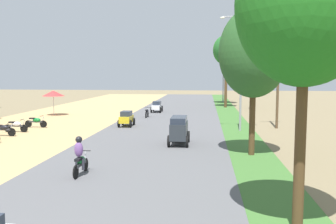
{
  "coord_description": "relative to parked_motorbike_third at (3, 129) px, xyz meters",
  "views": [
    {
      "loc": [
        3.25,
        -5.7,
        4.3
      ],
      "look_at": [
        0.72,
        19.26,
        1.71
      ],
      "focal_mm": 40.03,
      "sensor_mm": 36.0,
      "label": 1
    }
  ],
  "objects": [
    {
      "name": "median_tree_fourth",
      "position": [
        16.37,
        28.96,
        6.94
      ],
      "size": [
        3.56,
        3.56,
        9.51
      ],
      "color": "#4C351E",
      "rests_on": "median_strip"
    },
    {
      "name": "utility_pole_near",
      "position": [
        19.24,
        5.99,
        4.4
      ],
      "size": [
        1.8,
        0.2,
        9.52
      ],
      "color": "brown",
      "rests_on": "ground"
    },
    {
      "name": "motorbike_ahead_second",
      "position": [
        8.01,
        11.73,
        0.02
      ],
      "size": [
        0.54,
        1.8,
        0.94
      ],
      "color": "black",
      "rests_on": "road_strip"
    },
    {
      "name": "streetlamp_near",
      "position": [
        16.22,
        4.05,
        4.36
      ],
      "size": [
        3.16,
        0.2,
        8.49
      ],
      "color": "gray",
      "rests_on": "median_strip"
    },
    {
      "name": "vendor_umbrella",
      "position": [
        -1.67,
        12.52,
        1.75
      ],
      "size": [
        2.2,
        2.2,
        2.52
      ],
      "color": "#99999E",
      "rests_on": "dirt_shoulder"
    },
    {
      "name": "car_hatchback_yellow",
      "position": [
        7.35,
        5.4,
        0.19
      ],
      "size": [
        1.04,
        2.0,
        1.23
      ],
      "color": "gold",
      "rests_on": "road_strip"
    },
    {
      "name": "parked_motorbike_fourth",
      "position": [
        -0.01,
        1.74,
        0.0
      ],
      "size": [
        1.8,
        0.54,
        0.94
      ],
      "color": "black",
      "rests_on": "dirt_shoulder"
    },
    {
      "name": "utility_pole_far",
      "position": [
        18.87,
        19.6,
        3.93
      ],
      "size": [
        1.8,
        0.2,
        8.58
      ],
      "color": "brown",
      "rests_on": "ground"
    },
    {
      "name": "median_tree_second",
      "position": [
        16.08,
        -4.24,
        4.79
      ],
      "size": [
        3.58,
        3.58,
        7.63
      ],
      "color": "#4C351E",
      "rests_on": "median_strip"
    },
    {
      "name": "motorbike_foreground_rider",
      "position": [
        8.5,
        -9.08,
        0.3
      ],
      "size": [
        0.54,
        1.8,
        1.66
      ],
      "color": "black",
      "rests_on": "road_strip"
    },
    {
      "name": "median_tree_nearest",
      "position": [
        16.19,
        -13.72,
        5.51
      ],
      "size": [
        3.61,
        3.61,
        8.17
      ],
      "color": "#4C351E",
      "rests_on": "median_strip"
    },
    {
      "name": "parked_motorbike_fifth",
      "position": [
        0.38,
        4.15,
        0.0
      ],
      "size": [
        1.8,
        0.54,
        0.94
      ],
      "color": "black",
      "rests_on": "dirt_shoulder"
    },
    {
      "name": "streetlamp_mid",
      "position": [
        16.22,
        32.52,
        4.32
      ],
      "size": [
        3.16,
        0.2,
        8.41
      ],
      "color": "gray",
      "rests_on": "median_strip"
    },
    {
      "name": "car_sedan_white",
      "position": [
        8.33,
        16.67,
        0.19
      ],
      "size": [
        1.1,
        2.26,
        1.19
      ],
      "color": "silver",
      "rests_on": "road_strip"
    },
    {
      "name": "car_van_charcoal",
      "position": [
        12.1,
        -1.86,
        0.47
      ],
      "size": [
        1.19,
        2.41,
        1.67
      ],
      "color": "#282D33",
      "rests_on": "road_strip"
    },
    {
      "name": "median_tree_third",
      "position": [
        16.14,
        23.46,
        6.59
      ],
      "size": [
        3.01,
        3.01,
        8.84
      ],
      "color": "#4C351E",
      "rests_on": "median_strip"
    },
    {
      "name": "parked_motorbike_third",
      "position": [
        0.0,
        0.0,
        0.0
      ],
      "size": [
        1.8,
        0.54,
        0.94
      ],
      "color": "black",
      "rests_on": "dirt_shoulder"
    }
  ]
}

